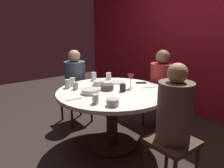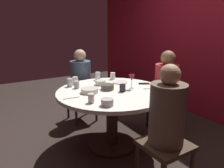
% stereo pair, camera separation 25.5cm
% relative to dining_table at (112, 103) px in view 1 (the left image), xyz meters
% --- Properties ---
extents(ground_plane, '(8.00, 8.00, 0.00)m').
position_rel_dining_table_xyz_m(ground_plane, '(0.00, 0.00, -0.57)').
color(ground_plane, '#2D231E').
extents(back_wall, '(6.00, 0.10, 2.60)m').
position_rel_dining_table_xyz_m(back_wall, '(0.00, 1.76, 0.73)').
color(back_wall, maroon).
rests_on(back_wall, ground).
extents(dining_table, '(1.31, 1.31, 0.72)m').
position_rel_dining_table_xyz_m(dining_table, '(0.00, 0.00, 0.00)').
color(dining_table, silver).
rests_on(dining_table, ground).
extents(seated_diner_left, '(0.40, 0.40, 1.13)m').
position_rel_dining_table_xyz_m(seated_diner_left, '(-0.91, 0.00, 0.13)').
color(seated_diner_left, '#3F2D1E').
rests_on(seated_diner_left, ground).
extents(seated_diner_back, '(0.40, 0.40, 1.14)m').
position_rel_dining_table_xyz_m(seated_diner_back, '(0.00, 0.90, 0.14)').
color(seated_diner_back, '#3F2D1E').
rests_on(seated_diner_back, ground).
extents(seated_diner_right, '(0.40, 0.40, 1.17)m').
position_rel_dining_table_xyz_m(seated_diner_right, '(0.89, 0.00, 0.15)').
color(seated_diner_right, '#3F2D1E').
rests_on(seated_diner_right, ground).
extents(candle_holder, '(0.07, 0.07, 0.10)m').
position_rel_dining_table_xyz_m(candle_holder, '(0.10, 0.08, 0.19)').
color(candle_holder, black).
rests_on(candle_holder, dining_table).
extents(wine_glass, '(0.08, 0.08, 0.18)m').
position_rel_dining_table_xyz_m(wine_glass, '(0.06, 0.25, 0.28)').
color(wine_glass, silver).
rests_on(wine_glass, dining_table).
extents(dinner_plate, '(0.20, 0.20, 0.01)m').
position_rel_dining_table_xyz_m(dinner_plate, '(-0.25, 0.28, 0.16)').
color(dinner_plate, silver).
rests_on(dinner_plate, dining_table).
extents(cell_phone, '(0.13, 0.16, 0.01)m').
position_rel_dining_table_xyz_m(cell_phone, '(-0.03, 0.52, 0.16)').
color(cell_phone, black).
rests_on(cell_phone, dining_table).
extents(bowl_serving_large, '(0.14, 0.14, 0.06)m').
position_rel_dining_table_xyz_m(bowl_serving_large, '(-0.30, 0.01, 0.18)').
color(bowl_serving_large, beige).
rests_on(bowl_serving_large, dining_table).
extents(bowl_salad_center, '(0.12, 0.12, 0.07)m').
position_rel_dining_table_xyz_m(bowl_salad_center, '(0.40, -0.30, 0.18)').
color(bowl_salad_center, '#B2ADA3').
rests_on(bowl_salad_center, dining_table).
extents(bowl_small_white, '(0.20, 0.20, 0.05)m').
position_rel_dining_table_xyz_m(bowl_small_white, '(-0.06, -0.26, 0.18)').
color(bowl_small_white, beige).
rests_on(bowl_small_white, dining_table).
extents(bowl_sauce_side, '(0.16, 0.16, 0.07)m').
position_rel_dining_table_xyz_m(bowl_sauce_side, '(-0.06, -0.03, 0.18)').
color(bowl_sauce_side, '#4C4742').
rests_on(bowl_sauce_side, dining_table).
extents(cup_near_candle, '(0.07, 0.07, 0.09)m').
position_rel_dining_table_xyz_m(cup_near_candle, '(0.25, -0.40, 0.20)').
color(cup_near_candle, beige).
rests_on(cup_near_candle, dining_table).
extents(cup_by_left_diner, '(0.07, 0.07, 0.10)m').
position_rel_dining_table_xyz_m(cup_by_left_diner, '(-0.47, 0.30, 0.20)').
color(cup_by_left_diner, silver).
rests_on(cup_by_left_diner, dining_table).
extents(cup_by_right_diner, '(0.06, 0.06, 0.09)m').
position_rel_dining_table_xyz_m(cup_by_right_diner, '(-0.31, -0.31, 0.20)').
color(cup_by_right_diner, '#B2ADA3').
rests_on(cup_by_right_diner, dining_table).
extents(cup_center_front, '(0.07, 0.07, 0.11)m').
position_rel_dining_table_xyz_m(cup_center_front, '(-0.55, 0.11, 0.21)').
color(cup_center_front, silver).
rests_on(cup_center_front, dining_table).
extents(cup_far_edge, '(0.07, 0.07, 0.10)m').
position_rel_dining_table_xyz_m(cup_far_edge, '(-0.43, -0.36, 0.20)').
color(cup_far_edge, silver).
rests_on(cup_far_edge, dining_table).
extents(cup_beside_wine, '(0.07, 0.07, 0.10)m').
position_rel_dining_table_xyz_m(cup_beside_wine, '(-0.49, -0.26, 0.20)').
color(cup_beside_wine, beige).
rests_on(cup_beside_wine, dining_table).
extents(fork_near_plate, '(0.08, 0.18, 0.01)m').
position_rel_dining_table_xyz_m(fork_near_plate, '(0.18, 0.44, 0.15)').
color(fork_near_plate, '#B7B7BC').
rests_on(fork_near_plate, dining_table).
extents(knife_near_plate, '(0.03, 0.18, 0.01)m').
position_rel_dining_table_xyz_m(knife_near_plate, '(0.01, -0.51, 0.15)').
color(knife_near_plate, '#B7B7BC').
rests_on(knife_near_plate, dining_table).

